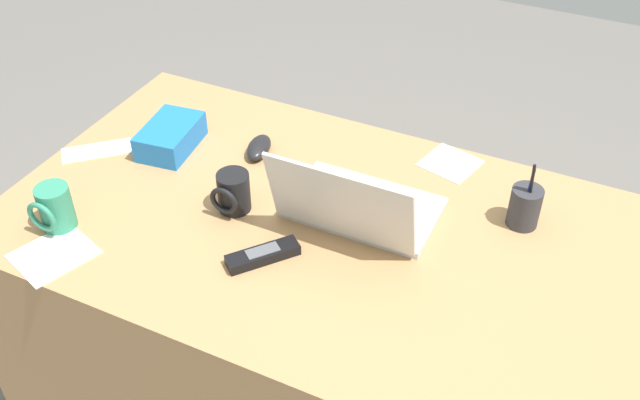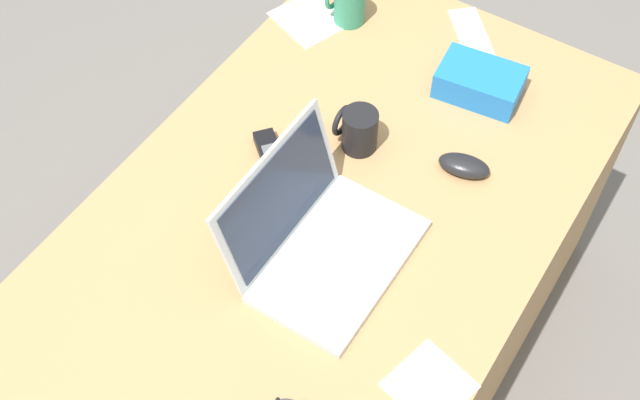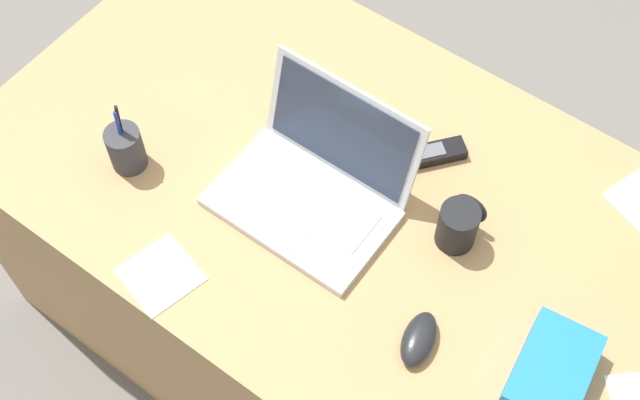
# 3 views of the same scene
# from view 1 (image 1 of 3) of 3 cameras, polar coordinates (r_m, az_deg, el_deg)

# --- Properties ---
(desk) EXTENTS (1.49, 0.85, 0.70)m
(desk) POSITION_cam_1_polar(r_m,az_deg,el_deg) (1.90, 0.47, -10.02)
(desk) COLOR tan
(desk) RESTS_ON ground
(laptop) EXTENTS (0.34, 0.27, 0.22)m
(laptop) POSITION_cam_1_polar(r_m,az_deg,el_deg) (1.64, 2.83, -0.49)
(laptop) COLOR silver
(laptop) RESTS_ON desk
(computer_mouse) EXTENTS (0.08, 0.12, 0.04)m
(computer_mouse) POSITION_cam_1_polar(r_m,az_deg,el_deg) (1.88, -4.78, 4.10)
(computer_mouse) COLOR black
(computer_mouse) RESTS_ON desk
(coffee_mug_white) EXTENTS (0.08, 0.09, 0.10)m
(coffee_mug_white) POSITION_cam_1_polar(r_m,az_deg,el_deg) (1.68, -6.79, 0.58)
(coffee_mug_white) COLOR black
(coffee_mug_white) RESTS_ON desk
(coffee_mug_tall) EXTENTS (0.08, 0.09, 0.11)m
(coffee_mug_tall) POSITION_cam_1_polar(r_m,az_deg,el_deg) (1.72, -19.95, -0.62)
(coffee_mug_tall) COLOR #338C6B
(coffee_mug_tall) RESTS_ON desk
(cordless_phone) EXTENTS (0.14, 0.15, 0.03)m
(cordless_phone) POSITION_cam_1_polar(r_m,az_deg,el_deg) (1.57, -4.47, -4.28)
(cordless_phone) COLOR black
(cordless_phone) RESTS_ON desk
(pen_holder) EXTENTS (0.07, 0.07, 0.17)m
(pen_holder) POSITION_cam_1_polar(r_m,az_deg,el_deg) (1.69, 15.64, -0.49)
(pen_holder) COLOR #333338
(pen_holder) RESTS_ON desk
(snack_bag) EXTENTS (0.14, 0.20, 0.07)m
(snack_bag) POSITION_cam_1_polar(r_m,az_deg,el_deg) (1.92, -11.55, 4.86)
(snack_bag) COLOR blue
(snack_bag) RESTS_ON desk
(paper_note_near_laptop) EXTENTS (0.15, 0.15, 0.00)m
(paper_note_near_laptop) POSITION_cam_1_polar(r_m,az_deg,el_deg) (1.87, 10.10, 2.84)
(paper_note_near_laptop) COLOR white
(paper_note_near_laptop) RESTS_ON desk
(paper_note_left) EXTENTS (0.18, 0.20, 0.00)m
(paper_note_left) POSITION_cam_1_polar(r_m,az_deg,el_deg) (1.69, -20.00, -3.98)
(paper_note_left) COLOR white
(paper_note_left) RESTS_ON desk
(paper_note_right) EXTENTS (0.18, 0.17, 0.00)m
(paper_note_right) POSITION_cam_1_polar(r_m,az_deg,el_deg) (1.97, -16.94, 3.70)
(paper_note_right) COLOR white
(paper_note_right) RESTS_ON desk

